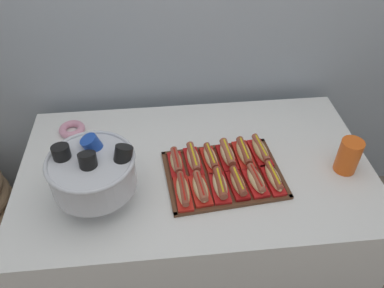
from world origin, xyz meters
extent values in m
plane|color=#7A6B5B|center=(0.00, 0.00, 0.00)|extent=(10.00, 10.00, 0.00)
cube|color=white|center=(0.00, 0.00, 0.40)|extent=(1.52, 0.89, 0.72)
cylinder|color=black|center=(-0.65, 0.33, 0.02)|extent=(0.05, 0.05, 0.04)
cylinder|color=black|center=(0.65, 0.33, 0.02)|extent=(0.05, 0.05, 0.04)
cube|color=#56331E|center=(0.11, -0.07, 0.76)|extent=(0.51, 0.40, 0.01)
cube|color=#56331E|center=(0.12, -0.25, 0.77)|extent=(0.48, 0.06, 0.01)
cube|color=#56331E|center=(0.09, 0.10, 0.77)|extent=(0.48, 0.06, 0.01)
cube|color=#56331E|center=(-0.12, -0.10, 0.77)|extent=(0.05, 0.36, 0.01)
cube|color=#56331E|center=(0.34, -0.05, 0.77)|extent=(0.05, 0.36, 0.01)
cube|color=red|center=(-0.07, -0.17, 0.78)|extent=(0.07, 0.18, 0.02)
ellipsoid|color=tan|center=(-0.07, -0.17, 0.80)|extent=(0.06, 0.17, 0.04)
cylinder|color=brown|center=(-0.07, -0.17, 0.81)|extent=(0.04, 0.17, 0.03)
cylinder|color=red|center=(-0.07, -0.17, 0.82)|extent=(0.02, 0.14, 0.01)
cube|color=red|center=(0.00, -0.17, 0.78)|extent=(0.09, 0.17, 0.02)
ellipsoid|color=#E0BC7F|center=(0.00, -0.17, 0.80)|extent=(0.07, 0.16, 0.04)
cylinder|color=#A8563D|center=(0.00, -0.17, 0.81)|extent=(0.05, 0.15, 0.03)
cylinder|color=red|center=(0.00, -0.17, 0.82)|extent=(0.02, 0.13, 0.01)
cube|color=red|center=(0.08, -0.16, 0.78)|extent=(0.07, 0.17, 0.02)
ellipsoid|color=beige|center=(0.08, -0.16, 0.80)|extent=(0.06, 0.15, 0.04)
cylinder|color=brown|center=(0.08, -0.16, 0.81)|extent=(0.04, 0.15, 0.03)
cylinder|color=yellow|center=(0.08, -0.16, 0.83)|extent=(0.01, 0.13, 0.01)
cube|color=#B21414|center=(0.15, -0.15, 0.78)|extent=(0.08, 0.16, 0.02)
ellipsoid|color=tan|center=(0.15, -0.15, 0.80)|extent=(0.06, 0.15, 0.04)
cylinder|color=brown|center=(0.15, -0.15, 0.81)|extent=(0.05, 0.15, 0.03)
cylinder|color=yellow|center=(0.15, -0.15, 0.82)|extent=(0.02, 0.12, 0.01)
cube|color=red|center=(0.23, -0.15, 0.78)|extent=(0.09, 0.17, 0.02)
ellipsoid|color=#E0BC7F|center=(0.23, -0.15, 0.80)|extent=(0.07, 0.15, 0.04)
cylinder|color=#A8563D|center=(0.23, -0.15, 0.81)|extent=(0.05, 0.15, 0.03)
cylinder|color=red|center=(0.23, -0.15, 0.82)|extent=(0.03, 0.12, 0.01)
cube|color=red|center=(0.30, -0.14, 0.78)|extent=(0.07, 0.18, 0.02)
ellipsoid|color=#E0BC7F|center=(0.30, -0.14, 0.80)|extent=(0.06, 0.16, 0.04)
cylinder|color=brown|center=(0.30, -0.14, 0.81)|extent=(0.04, 0.15, 0.03)
cylinder|color=yellow|center=(0.30, -0.14, 0.82)|extent=(0.02, 0.13, 0.01)
cube|color=red|center=(-0.08, -0.01, 0.78)|extent=(0.07, 0.16, 0.02)
ellipsoid|color=tan|center=(-0.08, -0.01, 0.80)|extent=(0.06, 0.14, 0.04)
cylinder|color=#9E4C38|center=(-0.08, -0.01, 0.81)|extent=(0.04, 0.14, 0.03)
cylinder|color=red|center=(-0.08, -0.01, 0.82)|extent=(0.02, 0.12, 0.01)
cube|color=red|center=(-0.01, 0.00, 0.78)|extent=(0.08, 0.18, 0.02)
ellipsoid|color=beige|center=(-0.01, 0.00, 0.80)|extent=(0.06, 0.17, 0.04)
cylinder|color=#9E4C38|center=(-0.01, 0.00, 0.81)|extent=(0.05, 0.17, 0.03)
cylinder|color=yellow|center=(-0.01, 0.00, 0.82)|extent=(0.02, 0.14, 0.01)
cube|color=red|center=(0.06, 0.00, 0.78)|extent=(0.08, 0.17, 0.02)
ellipsoid|color=beige|center=(0.06, 0.00, 0.80)|extent=(0.07, 0.16, 0.04)
cylinder|color=brown|center=(0.06, 0.00, 0.81)|extent=(0.05, 0.15, 0.03)
cylinder|color=yellow|center=(0.06, 0.00, 0.82)|extent=(0.02, 0.12, 0.01)
cube|color=#B21414|center=(0.14, 0.01, 0.78)|extent=(0.08, 0.17, 0.02)
ellipsoid|color=beige|center=(0.14, 0.01, 0.80)|extent=(0.07, 0.16, 0.04)
cylinder|color=#A8563D|center=(0.14, 0.01, 0.81)|extent=(0.05, 0.16, 0.03)
cylinder|color=yellow|center=(0.14, 0.01, 0.83)|extent=(0.02, 0.13, 0.01)
cube|color=red|center=(0.21, 0.02, 0.78)|extent=(0.08, 0.19, 0.02)
ellipsoid|color=tan|center=(0.21, 0.02, 0.80)|extent=(0.06, 0.17, 0.04)
cylinder|color=brown|center=(0.21, 0.02, 0.81)|extent=(0.04, 0.16, 0.03)
cylinder|color=yellow|center=(0.21, 0.02, 0.82)|extent=(0.02, 0.14, 0.01)
cube|color=red|center=(0.29, 0.02, 0.78)|extent=(0.09, 0.18, 0.02)
ellipsoid|color=tan|center=(0.29, 0.02, 0.80)|extent=(0.07, 0.17, 0.04)
cylinder|color=#9E4C38|center=(0.29, 0.02, 0.81)|extent=(0.05, 0.16, 0.03)
cylinder|color=yellow|center=(0.29, 0.02, 0.83)|extent=(0.02, 0.14, 0.01)
cylinder|color=silver|center=(-0.40, -0.15, 0.77)|extent=(0.17, 0.17, 0.02)
cone|color=silver|center=(-0.40, -0.15, 0.81)|extent=(0.06, 0.06, 0.07)
cylinder|color=silver|center=(-0.40, -0.15, 0.91)|extent=(0.32, 0.32, 0.13)
torus|color=silver|center=(-0.40, -0.15, 0.97)|extent=(0.33, 0.33, 0.02)
cylinder|color=black|center=(-0.29, -0.15, 0.96)|extent=(0.11, 0.11, 0.15)
cylinder|color=#1E47B2|center=(-0.39, -0.08, 0.96)|extent=(0.13, 0.09, 0.14)
cylinder|color=black|center=(-0.50, -0.12, 0.96)|extent=(0.07, 0.09, 0.13)
cylinder|color=black|center=(-0.40, -0.18, 0.96)|extent=(0.09, 0.12, 0.14)
cylinder|color=#EA5B19|center=(0.63, -0.09, 0.82)|extent=(0.09, 0.09, 0.11)
cylinder|color=#EA5B19|center=(0.63, -0.09, 0.84)|extent=(0.09, 0.09, 0.11)
cylinder|color=#EA5B19|center=(0.63, -0.09, 0.86)|extent=(0.09, 0.09, 0.11)
torus|color=pink|center=(-0.56, 0.28, 0.78)|extent=(0.12, 0.12, 0.03)
camera|label=1|loc=(-0.14, -1.17, 1.93)|focal=35.78mm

